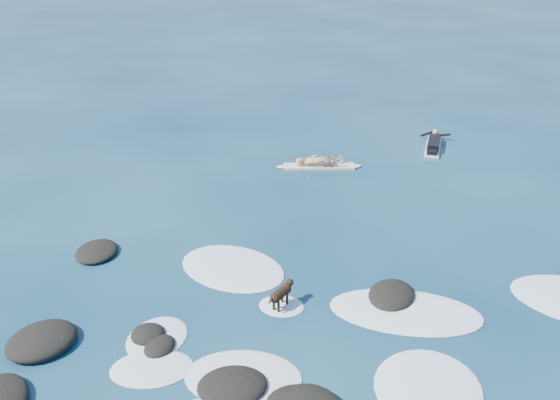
% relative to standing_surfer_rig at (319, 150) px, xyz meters
% --- Properties ---
extents(ground, '(160.00, 160.00, 0.00)m').
position_rel_standing_surfer_rig_xyz_m(ground, '(1.90, -8.76, -0.69)').
color(ground, '#0A2642').
rests_on(ground, ground).
extents(reef_rocks, '(14.28, 7.54, 0.57)m').
position_rel_standing_surfer_rig_xyz_m(reef_rocks, '(2.66, -11.14, -0.59)').
color(reef_rocks, black).
rests_on(reef_rocks, ground).
extents(breaking_foam, '(12.69, 8.79, 0.12)m').
position_rel_standing_surfer_rig_xyz_m(breaking_foam, '(2.84, -9.07, -0.68)').
color(breaking_foam, white).
rests_on(breaking_foam, ground).
extents(standing_surfer_rig, '(3.02, 1.29, 1.75)m').
position_rel_standing_surfer_rig_xyz_m(standing_surfer_rig, '(0.00, 0.00, 0.00)').
color(standing_surfer_rig, '#F1E8C1').
rests_on(standing_surfer_rig, ground).
extents(paddling_surfer_rig, '(1.20, 2.65, 0.46)m').
position_rel_standing_surfer_rig_xyz_m(paddling_surfer_rig, '(3.85, 3.23, -0.53)').
color(paddling_surfer_rig, white).
rests_on(paddling_surfer_rig, ground).
extents(dog, '(0.46, 1.00, 0.65)m').
position_rel_standing_surfer_rig_xyz_m(dog, '(1.08, -8.61, -0.26)').
color(dog, black).
rests_on(dog, ground).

